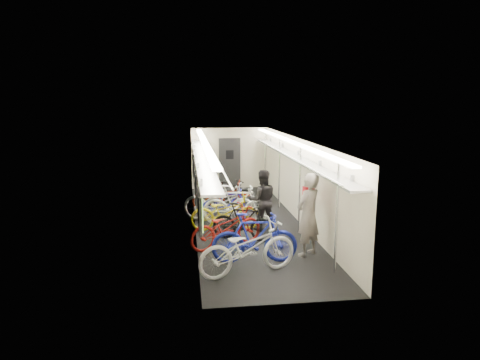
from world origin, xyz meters
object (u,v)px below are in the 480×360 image
object	(u,v)px
passenger_near	(308,215)
backpack	(308,194)
bicycle_0	(248,248)
bicycle_1	(255,238)
passenger_mid	(262,200)

from	to	relation	value
passenger_near	backpack	bearing A→B (deg)	-144.30
bicycle_0	bicycle_1	distance (m)	0.64
bicycle_0	backpack	distance (m)	2.37
bicycle_0	passenger_near	size ratio (longest dim) A/B	1.11
bicycle_0	backpack	bearing A→B (deg)	-64.70
bicycle_1	backpack	world-z (taller)	backpack
passenger_near	backpack	xyz separation A→B (m)	(0.18, 0.61, 0.33)
passenger_near	backpack	size ratio (longest dim) A/B	4.99
bicycle_1	backpack	size ratio (longest dim) A/B	4.92
passenger_mid	backpack	bearing A→B (deg)	120.89
bicycle_0	backpack	xyz separation A→B (m)	(1.68, 1.51, 0.73)
bicycle_1	passenger_near	distance (m)	1.36
bicycle_0	passenger_mid	bearing A→B (deg)	-32.28
passenger_mid	backpack	xyz separation A→B (m)	(0.85, -1.44, 0.46)
backpack	bicycle_1	bearing A→B (deg)	-161.49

